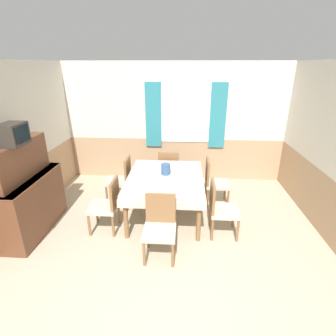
% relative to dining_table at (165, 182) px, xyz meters
% --- Properties ---
extents(ground_plane, '(16.00, 16.00, 0.00)m').
position_rel_dining_table_xyz_m(ground_plane, '(0.09, -1.94, -0.66)').
color(ground_plane, tan).
extents(wall_back, '(5.22, 0.09, 2.60)m').
position_rel_dining_table_xyz_m(wall_back, '(0.11, 1.71, 0.65)').
color(wall_back, silver).
rests_on(wall_back, ground_plane).
extents(wall_left, '(0.05, 4.02, 2.60)m').
position_rel_dining_table_xyz_m(wall_left, '(-2.34, -0.13, 0.64)').
color(wall_left, silver).
rests_on(wall_left, ground_plane).
extents(wall_right, '(0.05, 4.02, 2.60)m').
position_rel_dining_table_xyz_m(wall_right, '(2.53, -0.13, 0.64)').
color(wall_right, silver).
rests_on(wall_right, ground_plane).
extents(dining_table, '(1.30, 1.58, 0.76)m').
position_rel_dining_table_xyz_m(dining_table, '(0.00, 0.00, 0.00)').
color(dining_table, beige).
rests_on(dining_table, ground_plane).
extents(chair_head_near, '(0.44, 0.44, 0.89)m').
position_rel_dining_table_xyz_m(chair_head_near, '(0.00, -1.03, -0.18)').
color(chair_head_near, brown).
rests_on(chair_head_near, ground_plane).
extents(chair_left_far, '(0.44, 0.44, 0.89)m').
position_rel_dining_table_xyz_m(chair_left_far, '(-0.89, 0.49, -0.18)').
color(chair_left_far, brown).
rests_on(chair_left_far, ground_plane).
extents(chair_head_window, '(0.44, 0.44, 0.89)m').
position_rel_dining_table_xyz_m(chair_head_window, '(0.00, 1.03, -0.18)').
color(chair_head_window, brown).
rests_on(chair_head_window, ground_plane).
extents(chair_right_far, '(0.44, 0.44, 0.89)m').
position_rel_dining_table_xyz_m(chair_right_far, '(0.89, 0.49, -0.18)').
color(chair_right_far, brown).
rests_on(chair_right_far, ground_plane).
extents(chair_left_near, '(0.44, 0.44, 0.89)m').
position_rel_dining_table_xyz_m(chair_left_near, '(-0.89, -0.49, -0.18)').
color(chair_left_near, brown).
rests_on(chair_left_near, ground_plane).
extents(chair_right_near, '(0.44, 0.44, 0.89)m').
position_rel_dining_table_xyz_m(chair_right_near, '(0.89, -0.49, -0.18)').
color(chair_right_near, brown).
rests_on(chair_right_near, ground_plane).
extents(sideboard, '(0.46, 1.37, 1.49)m').
position_rel_dining_table_xyz_m(sideboard, '(-2.09, -0.58, -0.02)').
color(sideboard, brown).
rests_on(sideboard, ground_plane).
extents(tv, '(0.29, 0.39, 0.30)m').
position_rel_dining_table_xyz_m(tv, '(-2.04, -0.72, 0.98)').
color(tv, '#2D2823').
rests_on(tv, sideboard).
extents(vase, '(0.16, 0.16, 0.18)m').
position_rel_dining_table_xyz_m(vase, '(0.00, 0.09, 0.19)').
color(vase, '#335684').
rests_on(vase, dining_table).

